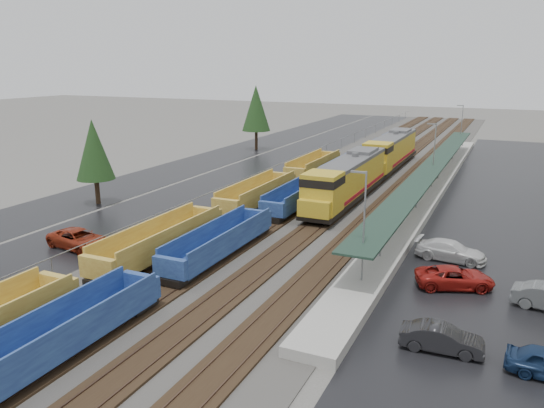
{
  "coord_description": "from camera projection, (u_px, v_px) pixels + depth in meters",
  "views": [
    {
      "loc": [
        17.69,
        -11.88,
        14.48
      ],
      "look_at": [
        -1.96,
        30.82,
        2.0
      ],
      "focal_mm": 35.0,
      "sensor_mm": 36.0,
      "label": 1
    }
  ],
  "objects": [
    {
      "name": "locomotive_lead",
      "position": [
        346.0,
        180.0,
        55.83
      ],
      "size": [
        3.3,
        21.72,
        4.92
      ],
      "color": "black",
      "rests_on": "ground"
    },
    {
      "name": "well_string_yellow",
      "position": [
        161.0,
        243.0,
        40.34
      ],
      "size": [
        2.82,
        81.19,
        2.5
      ],
      "color": "#AC812F",
      "rests_on": "ground"
    },
    {
      "name": "west_road",
      "position": [
        217.0,
        158.0,
        84.07
      ],
      "size": [
        9.0,
        160.0,
        0.02
      ],
      "primitive_type": "cube",
      "color": "black",
      "rests_on": "ground"
    },
    {
      "name": "tree_west_far",
      "position": [
        256.0,
        108.0,
        90.22
      ],
      "size": [
        4.84,
        4.84,
        11.0
      ],
      "color": "#332316",
      "rests_on": "ground"
    },
    {
      "name": "locomotive_trail",
      "position": [
        391.0,
        151.0,
        74.26
      ],
      "size": [
        3.3,
        21.72,
        4.92
      ],
      "color": "black",
      "rests_on": "ground"
    },
    {
      "name": "well_string_blue",
      "position": [
        298.0,
        197.0,
        54.53
      ],
      "size": [
        2.56,
        109.26,
        2.27
      ],
      "color": "navy",
      "rests_on": "ground"
    },
    {
      "name": "parked_car_east_c",
      "position": [
        451.0,
        251.0,
        40.08
      ],
      "size": [
        2.52,
        5.36,
        1.51
      ],
      "primitive_type": "imported",
      "rotation": [
        0.0,
        0.0,
        1.49
      ],
      "color": "silver",
      "rests_on": "ground"
    },
    {
      "name": "parked_car_east_b",
      "position": [
        455.0,
        278.0,
        35.22
      ],
      "size": [
        4.03,
        5.6,
        1.42
      ],
      "primitive_type": "imported",
      "rotation": [
        0.0,
        0.0,
        1.94
      ],
      "color": "maroon",
      "rests_on": "ground"
    },
    {
      "name": "west_parking_lot",
      "position": [
        274.0,
        162.0,
        80.03
      ],
      "size": [
        10.0,
        160.0,
        0.02
      ],
      "primitive_type": "cube",
      "color": "black",
      "rests_on": "ground"
    },
    {
      "name": "station_platform",
      "position": [
        431.0,
        187.0,
        61.17
      ],
      "size": [
        3.0,
        80.0,
        8.0
      ],
      "color": "#9E9B93",
      "rests_on": "ground"
    },
    {
      "name": "east_commuter_lot",
      "position": [
        521.0,
        201.0,
        57.51
      ],
      "size": [
        16.0,
        100.0,
        0.02
      ],
      "primitive_type": "cube",
      "color": "black",
      "rests_on": "ground"
    },
    {
      "name": "ballast_strip",
      "position": [
        372.0,
        170.0,
        73.96
      ],
      "size": [
        20.0,
        160.0,
        0.08
      ],
      "primitive_type": "cube",
      "color": "#302D2B",
      "rests_on": "ground"
    },
    {
      "name": "parked_car_east_a",
      "position": [
        442.0,
        339.0,
        27.41
      ],
      "size": [
        1.73,
        4.32,
        1.4
      ],
      "primitive_type": "imported",
      "rotation": [
        0.0,
        0.0,
        1.63
      ],
      "color": "black",
      "rests_on": "ground"
    },
    {
      "name": "parked_car_west_c",
      "position": [
        79.0,
        239.0,
        42.66
      ],
      "size": [
        3.34,
        5.92,
        1.56
      ],
      "primitive_type": "imported",
      "rotation": [
        0.0,
        0.0,
        1.43
      ],
      "color": "maroon",
      "rests_on": "ground"
    },
    {
      "name": "chainlink_fence",
      "position": [
        305.0,
        156.0,
        76.03
      ],
      "size": [
        0.08,
        160.04,
        2.02
      ],
      "color": "gray",
      "rests_on": "ground"
    },
    {
      "name": "trackbed",
      "position": [
        372.0,
        170.0,
        73.93
      ],
      "size": [
        14.6,
        160.0,
        0.22
      ],
      "color": "black",
      "rests_on": "ground"
    },
    {
      "name": "tree_west_near",
      "position": [
        94.0,
        150.0,
        55.03
      ],
      "size": [
        3.96,
        3.96,
        9.0
      ],
      "color": "#332316",
      "rests_on": "ground"
    }
  ]
}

